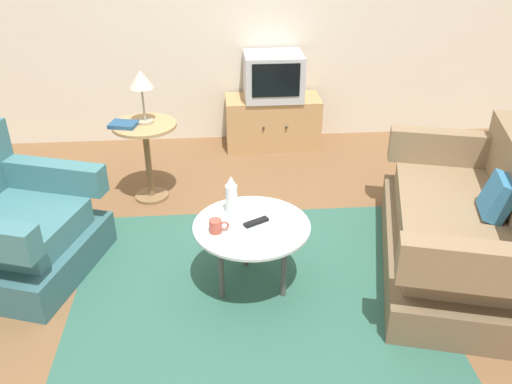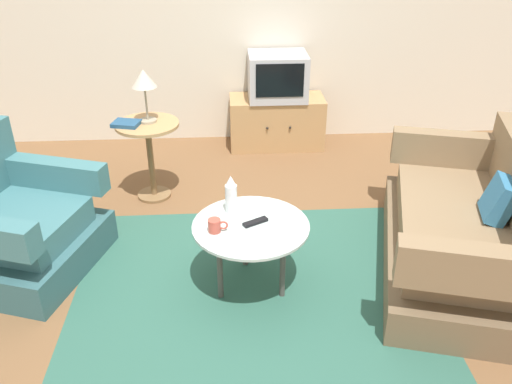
# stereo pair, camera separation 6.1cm
# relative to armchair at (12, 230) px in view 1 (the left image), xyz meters

# --- Properties ---
(ground_plane) EXTENTS (16.00, 16.00, 0.00)m
(ground_plane) POSITION_rel_armchair_xyz_m (1.52, -0.24, -0.30)
(ground_plane) COLOR brown
(back_wall) EXTENTS (9.00, 0.12, 2.70)m
(back_wall) POSITION_rel_armchair_xyz_m (1.52, 2.23, 1.05)
(back_wall) COLOR beige
(back_wall) RESTS_ON ground
(area_rug) EXTENTS (2.26, 1.83, 0.00)m
(area_rug) POSITION_rel_armchair_xyz_m (1.56, -0.31, -0.30)
(area_rug) COLOR #2D5B4C
(area_rug) RESTS_ON ground
(armchair) EXTENTS (1.10, 1.15, 0.89)m
(armchair) POSITION_rel_armchair_xyz_m (0.00, 0.00, 0.00)
(armchair) COLOR #325C60
(armchair) RESTS_ON ground
(couch) EXTENTS (1.28, 1.85, 0.84)m
(couch) POSITION_rel_armchair_xyz_m (2.96, -0.23, -0.01)
(couch) COLOR brown
(couch) RESTS_ON ground
(coffee_table) EXTENTS (0.72, 0.72, 0.46)m
(coffee_table) POSITION_rel_armchair_xyz_m (1.56, -0.31, 0.11)
(coffee_table) COLOR #B2C6C1
(coffee_table) RESTS_ON ground
(side_table) EXTENTS (0.51, 0.51, 0.66)m
(side_table) POSITION_rel_armchair_xyz_m (0.80, 0.92, 0.17)
(side_table) COLOR tan
(side_table) RESTS_ON ground
(tv_stand) EXTENTS (0.92, 0.44, 0.50)m
(tv_stand) POSITION_rel_armchair_xyz_m (1.93, 1.92, -0.05)
(tv_stand) COLOR tan
(tv_stand) RESTS_ON ground
(television) EXTENTS (0.55, 0.46, 0.43)m
(television) POSITION_rel_armchair_xyz_m (1.93, 1.91, 0.42)
(television) COLOR #B7B7BC
(television) RESTS_ON tv_stand
(table_lamp) EXTENTS (0.19, 0.19, 0.42)m
(table_lamp) POSITION_rel_armchair_xyz_m (0.81, 0.95, 0.68)
(table_lamp) COLOR #9E937A
(table_lamp) RESTS_ON side_table
(vase) EXTENTS (0.08, 0.08, 0.25)m
(vase) POSITION_rel_armchair_xyz_m (1.44, -0.14, 0.28)
(vase) COLOR white
(vase) RESTS_ON coffee_table
(mug) EXTENTS (0.12, 0.08, 0.08)m
(mug) POSITION_rel_armchair_xyz_m (1.34, -0.37, 0.20)
(mug) COLOR #B74C3D
(mug) RESTS_ON coffee_table
(tv_remote_dark) EXTENTS (0.16, 0.12, 0.02)m
(tv_remote_dark) POSITION_rel_armchair_xyz_m (1.59, -0.30, 0.17)
(tv_remote_dark) COLOR black
(tv_remote_dark) RESTS_ON coffee_table
(book) EXTENTS (0.24, 0.20, 0.03)m
(book) POSITION_rel_armchair_xyz_m (0.65, 0.88, 0.37)
(book) COLOR navy
(book) RESTS_ON side_table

